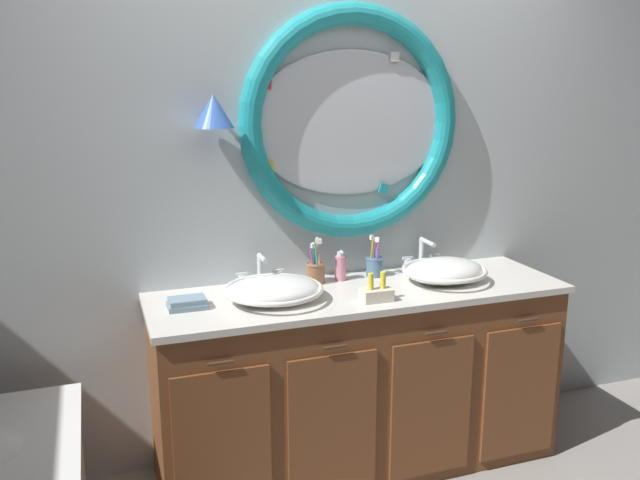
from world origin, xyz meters
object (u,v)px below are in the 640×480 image
object	(u,v)px
sink_basin_left	(273,289)
toothbrush_holder_left	(316,271)
soap_dispenser	(340,267)
toothbrush_holder_right	(375,265)
sink_basin_right	(444,270)
folded_hand_towel	(187,303)
toiletry_basket	(376,293)

from	to	relation	value
sink_basin_left	toothbrush_holder_left	bearing A→B (deg)	36.15
toothbrush_holder_left	soap_dispenser	world-z (taller)	toothbrush_holder_left
sink_basin_left	toothbrush_holder_left	xyz separation A→B (m)	(0.25, 0.19, 0.00)
toothbrush_holder_right	sink_basin_right	bearing A→B (deg)	-36.72
toothbrush_holder_left	soap_dispenser	size ratio (longest dim) A/B	1.51
soap_dispenser	folded_hand_towel	distance (m)	0.76
sink_basin_left	folded_hand_towel	size ratio (longest dim) A/B	2.64
sink_basin_right	toothbrush_holder_right	xyz separation A→B (m)	(-0.26, 0.20, -0.00)
sink_basin_left	toiletry_basket	bearing A→B (deg)	-19.13
sink_basin_right	toothbrush_holder_right	bearing A→B (deg)	143.28
toothbrush_holder_right	soap_dispenser	xyz separation A→B (m)	(-0.18, -0.01, 0.01)
toothbrush_holder_right	folded_hand_towel	xyz separation A→B (m)	(-0.91, -0.17, -0.03)
toothbrush_holder_left	toothbrush_holder_right	distance (m)	0.30
toiletry_basket	toothbrush_holder_left	bearing A→B (deg)	115.76
toothbrush_holder_left	soap_dispenser	bearing A→B (deg)	2.27
sink_basin_left	sink_basin_right	distance (m)	0.82
sink_basin_left	soap_dispenser	world-z (taller)	soap_dispenser
toothbrush_holder_right	soap_dispenser	size ratio (longest dim) A/B	1.39
soap_dispenser	sink_basin_left	bearing A→B (deg)	-153.26
sink_basin_left	folded_hand_towel	xyz separation A→B (m)	(-0.36, 0.03, -0.03)
toothbrush_holder_right	folded_hand_towel	bearing A→B (deg)	-169.61
sink_basin_right	folded_hand_towel	xyz separation A→B (m)	(-1.18, 0.03, -0.04)
sink_basin_left	toothbrush_holder_right	xyz separation A→B (m)	(0.56, 0.20, 0.00)
soap_dispenser	folded_hand_towel	bearing A→B (deg)	-167.69
sink_basin_left	soap_dispenser	distance (m)	0.42
toothbrush_holder_left	toiletry_basket	bearing A→B (deg)	-64.24
sink_basin_left	toiletry_basket	distance (m)	0.44
sink_basin_right	soap_dispenser	bearing A→B (deg)	156.67
toiletry_basket	toothbrush_holder_right	bearing A→B (deg)	67.29
sink_basin_right	toiletry_basket	world-z (taller)	toiletry_basket
sink_basin_right	toothbrush_holder_left	size ratio (longest dim) A/B	1.78
sink_basin_right	toiletry_basket	distance (m)	0.43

